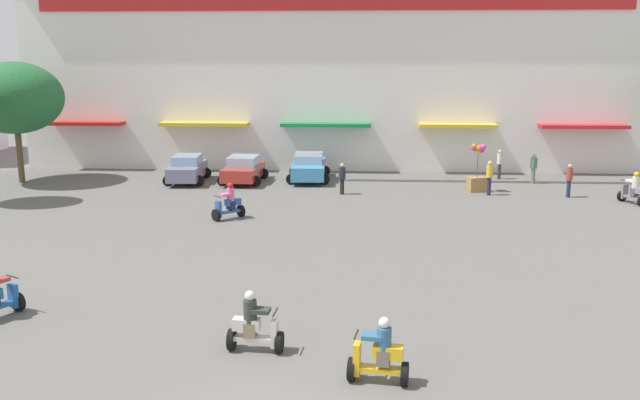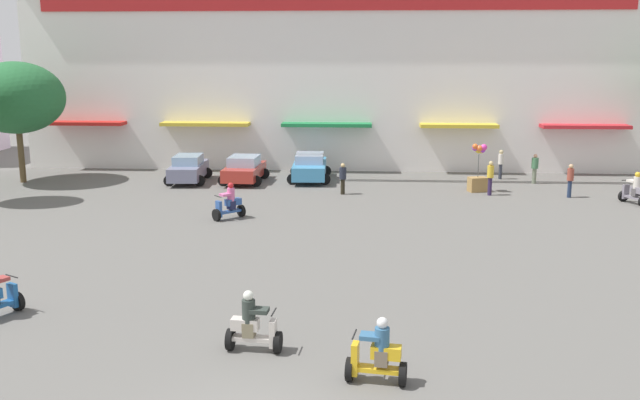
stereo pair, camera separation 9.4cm
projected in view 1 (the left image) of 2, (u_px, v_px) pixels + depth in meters
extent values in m
plane|color=#5F5D59|center=(308.00, 248.00, 25.39)|extent=(128.00, 128.00, 0.00)
cube|color=white|center=(334.00, 76.00, 46.41)|extent=(37.43, 11.39, 10.96)
cube|color=red|center=(330.00, 1.00, 39.86)|extent=(34.44, 0.12, 1.10)
cube|color=red|center=(86.00, 123.00, 41.72)|extent=(4.51, 1.10, 0.20)
cube|color=gold|center=(204.00, 124.00, 41.30)|extent=(5.28, 1.10, 0.20)
cube|color=#1C783E|center=(326.00, 125.00, 40.87)|extent=(5.31, 1.10, 0.20)
cube|color=gold|center=(458.00, 126.00, 40.42)|extent=(4.49, 1.10, 0.20)
cube|color=red|center=(584.00, 126.00, 40.00)|extent=(4.98, 1.10, 0.20)
cylinder|color=brown|center=(20.00, 157.00, 37.97)|extent=(0.33, 0.33, 2.86)
ellipsoid|color=#266435|center=(15.00, 98.00, 37.30)|extent=(5.08, 5.34, 3.87)
cube|color=slate|center=(188.00, 171.00, 38.20)|extent=(1.85, 4.03, 0.74)
cube|color=#8EAFCA|center=(187.00, 160.00, 38.07)|extent=(1.51, 2.05, 0.49)
cylinder|color=black|center=(178.00, 173.00, 39.47)|extent=(0.61, 0.20, 0.60)
cylinder|color=black|center=(206.00, 173.00, 39.47)|extent=(0.61, 0.20, 0.60)
cylinder|color=black|center=(168.00, 181.00, 37.08)|extent=(0.61, 0.20, 0.60)
cylinder|color=black|center=(199.00, 181.00, 37.07)|extent=(0.61, 0.20, 0.60)
cube|color=#AD3026|center=(243.00, 172.00, 38.13)|extent=(1.92, 3.94, 0.67)
cube|color=#9AB5D0|center=(243.00, 161.00, 38.00)|extent=(1.60, 1.99, 0.52)
cylinder|color=black|center=(233.00, 173.00, 39.44)|extent=(0.61, 0.19, 0.60)
cylinder|color=black|center=(263.00, 174.00, 39.27)|extent=(0.61, 0.19, 0.60)
cylinder|color=black|center=(223.00, 181.00, 37.11)|extent=(0.61, 0.19, 0.60)
cylinder|color=black|center=(255.00, 181.00, 36.94)|extent=(0.61, 0.19, 0.60)
cube|color=#3F8EC1|center=(309.00, 169.00, 38.75)|extent=(1.92, 4.40, 0.75)
cube|color=#A5B0C9|center=(309.00, 158.00, 38.62)|extent=(1.60, 2.22, 0.49)
cylinder|color=black|center=(295.00, 171.00, 40.16)|extent=(0.61, 0.19, 0.60)
cylinder|color=black|center=(325.00, 171.00, 40.12)|extent=(0.61, 0.19, 0.60)
cylinder|color=black|center=(292.00, 179.00, 37.53)|extent=(0.61, 0.19, 0.60)
cylinder|color=black|center=(324.00, 179.00, 37.48)|extent=(0.61, 0.19, 0.60)
cylinder|color=black|center=(216.00, 215.00, 29.38)|extent=(0.47, 0.47, 0.52)
cylinder|color=black|center=(241.00, 211.00, 30.19)|extent=(0.47, 0.47, 0.52)
cube|color=#2A5198|center=(229.00, 212.00, 29.77)|extent=(0.99, 0.98, 0.10)
cube|color=#2A5198|center=(233.00, 202.00, 29.84)|extent=(0.72, 0.71, 0.28)
cube|color=#2A5198|center=(218.00, 209.00, 29.41)|extent=(0.32, 0.33, 0.70)
cylinder|color=black|center=(218.00, 197.00, 29.28)|extent=(0.39, 0.40, 0.04)
cube|color=#1C2040|center=(231.00, 205.00, 29.80)|extent=(0.42, 0.42, 0.36)
cylinder|color=#D5649C|center=(231.00, 194.00, 29.70)|extent=(0.45, 0.45, 0.56)
sphere|color=red|center=(230.00, 186.00, 29.62)|extent=(0.25, 0.25, 0.25)
cube|color=#D5649C|center=(225.00, 195.00, 29.52)|extent=(0.55, 0.55, 0.10)
cylinder|color=black|center=(18.00, 302.00, 19.16)|extent=(0.52, 0.37, 0.52)
cube|color=#1D5797|center=(13.00, 295.00, 19.01)|extent=(0.35, 0.28, 0.67)
cylinder|color=black|center=(12.00, 277.00, 18.92)|extent=(0.47, 0.28, 0.04)
cube|color=#993A37|center=(0.00, 280.00, 18.61)|extent=(0.51, 0.55, 0.10)
cylinder|color=black|center=(352.00, 369.00, 15.08)|extent=(0.22, 0.54, 0.52)
cylinder|color=black|center=(405.00, 374.00, 14.85)|extent=(0.22, 0.54, 0.52)
cube|color=gold|center=(378.00, 369.00, 14.95)|extent=(1.05, 0.43, 0.10)
cube|color=gold|center=(388.00, 352.00, 14.82)|extent=(0.68, 0.39, 0.28)
cube|color=gold|center=(357.00, 359.00, 15.00)|extent=(0.19, 0.34, 0.72)
cylinder|color=black|center=(356.00, 334.00, 14.89)|extent=(0.11, 0.52, 0.04)
cube|color=#6F614F|center=(384.00, 357.00, 14.87)|extent=(0.32, 0.36, 0.36)
cylinder|color=#346186|center=(384.00, 338.00, 14.78)|extent=(0.36, 0.36, 0.48)
sphere|color=silver|center=(384.00, 323.00, 14.71)|extent=(0.25, 0.25, 0.25)
cube|color=#346186|center=(372.00, 336.00, 14.83)|extent=(0.49, 0.40, 0.10)
cylinder|color=black|center=(622.00, 196.00, 33.37)|extent=(0.54, 0.33, 0.52)
cube|color=gray|center=(632.00, 197.00, 32.75)|extent=(0.69, 1.18, 0.10)
cube|color=gray|center=(637.00, 190.00, 32.44)|extent=(0.55, 0.80, 0.28)
cube|color=gray|center=(625.00, 191.00, 33.20)|extent=(0.35, 0.25, 0.70)
cylinder|color=black|center=(625.00, 180.00, 33.11)|extent=(0.50, 0.23, 0.04)
cube|color=#4F4B4D|center=(635.00, 192.00, 32.57)|extent=(0.40, 0.38, 0.36)
cylinder|color=beige|center=(636.00, 182.00, 32.47)|extent=(0.42, 0.42, 0.56)
sphere|color=gold|center=(637.00, 174.00, 32.39)|extent=(0.25, 0.25, 0.25)
cube|color=beige|center=(631.00, 181.00, 32.73)|extent=(0.48, 0.53, 0.10)
cylinder|color=black|center=(280.00, 342.00, 16.48)|extent=(0.19, 0.53, 0.52)
cylinder|color=black|center=(232.00, 339.00, 16.64)|extent=(0.19, 0.53, 0.52)
cube|color=beige|center=(255.00, 338.00, 16.55)|extent=(1.05, 0.36, 0.10)
cube|color=beige|center=(247.00, 324.00, 16.50)|extent=(0.68, 0.35, 0.28)
cube|color=beige|center=(275.00, 333.00, 16.45)|extent=(0.17, 0.33, 0.66)
cylinder|color=black|center=(275.00, 312.00, 16.34)|extent=(0.08, 0.52, 0.04)
cube|color=#7C7257|center=(250.00, 329.00, 16.52)|extent=(0.31, 0.34, 0.36)
cylinder|color=#2F3833|center=(250.00, 311.00, 16.42)|extent=(0.35, 0.35, 0.55)
sphere|color=silver|center=(250.00, 296.00, 16.34)|extent=(0.25, 0.25, 0.25)
cube|color=#2F3833|center=(261.00, 310.00, 16.38)|extent=(0.47, 0.38, 0.10)
cylinder|color=#2F2045|center=(489.00, 186.00, 34.74)|extent=(0.22, 0.22, 0.90)
cylinder|color=gold|center=(490.00, 172.00, 34.58)|extent=(0.35, 0.35, 0.60)
sphere|color=tan|center=(490.00, 163.00, 34.50)|extent=(0.23, 0.23, 0.23)
cylinder|color=slate|center=(533.00, 176.00, 37.90)|extent=(0.32, 0.32, 0.84)
cylinder|color=#42754E|center=(534.00, 163.00, 37.75)|extent=(0.52, 0.52, 0.58)
sphere|color=tan|center=(534.00, 156.00, 37.67)|extent=(0.21, 0.21, 0.21)
cylinder|color=#2F323D|center=(499.00, 171.00, 39.21)|extent=(0.22, 0.22, 0.86)
cylinder|color=silver|center=(500.00, 159.00, 39.06)|extent=(0.35, 0.35, 0.58)
sphere|color=tan|center=(500.00, 152.00, 38.98)|extent=(0.23, 0.23, 0.23)
cylinder|color=black|center=(342.00, 187.00, 34.97)|extent=(0.29, 0.29, 0.78)
cylinder|color=#212633|center=(342.00, 173.00, 34.83)|extent=(0.47, 0.47, 0.58)
sphere|color=tan|center=(342.00, 165.00, 34.74)|extent=(0.22, 0.22, 0.22)
cylinder|color=#202E4C|center=(568.00, 189.00, 34.22)|extent=(0.24, 0.24, 0.85)
cylinder|color=brown|center=(570.00, 174.00, 34.07)|extent=(0.38, 0.38, 0.59)
sphere|color=tan|center=(570.00, 166.00, 33.98)|extent=(0.22, 0.22, 0.22)
cube|color=#9F7A45|center=(477.00, 184.00, 35.67)|extent=(1.03, 0.83, 0.75)
cylinder|color=#4C4C4C|center=(477.00, 166.00, 35.47)|extent=(0.04, 0.04, 1.20)
sphere|color=purple|center=(482.00, 150.00, 35.26)|extent=(0.29, 0.29, 0.29)
sphere|color=yellow|center=(480.00, 150.00, 35.48)|extent=(0.31, 0.31, 0.31)
sphere|color=yellow|center=(478.00, 150.00, 35.44)|extent=(0.36, 0.36, 0.36)
sphere|color=#A743C5|center=(475.00, 148.00, 35.40)|extent=(0.36, 0.36, 0.36)
sphere|color=orange|center=(474.00, 146.00, 35.11)|extent=(0.28, 0.28, 0.28)
sphere|color=orange|center=(479.00, 148.00, 35.10)|extent=(0.32, 0.32, 0.32)
sphere|color=#E13699|center=(483.00, 147.00, 35.09)|extent=(0.33, 0.33, 0.33)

